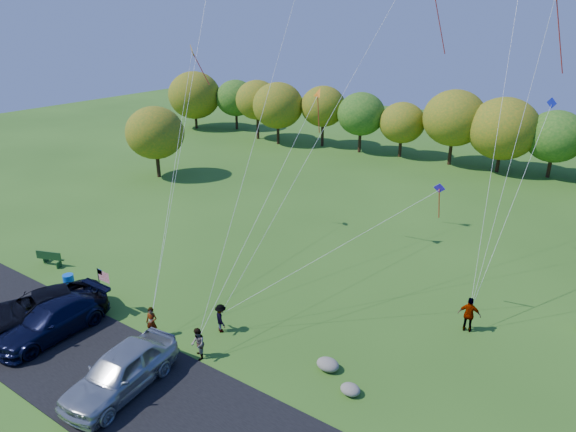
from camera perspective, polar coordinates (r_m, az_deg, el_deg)
name	(u,v)px	position (r m, az deg, el deg)	size (l,w,h in m)	color
ground	(188,339)	(26.68, -11.07, -13.26)	(140.00, 140.00, 0.00)	#2F5C1A
asphalt_lane	(122,383)	(24.66, -17.96, -17.20)	(44.00, 6.00, 0.06)	black
treeline	(441,124)	(54.78, 16.62, 9.82)	(75.94, 27.73, 8.39)	#352013
minivan_dark	(41,309)	(29.60, -25.74, -9.29)	(2.93, 6.35, 1.76)	black
minivan_navy	(52,320)	(28.52, -24.76, -10.40)	(2.36, 5.80, 1.68)	black
minivan_silver	(121,371)	(23.69, -18.11, -16.06)	(2.23, 5.54, 1.89)	#ACB2B7
flyer_a	(152,322)	(26.84, -14.90, -11.33)	(0.59, 0.39, 1.61)	#4C4C59
flyer_b	(198,344)	(24.85, -9.99, -13.82)	(0.77, 0.60, 1.59)	#4C4C59
flyer_c	(221,318)	(26.56, -7.48, -11.20)	(0.99, 0.57, 1.53)	#4C4C59
flyer_d	(469,315)	(27.83, 19.50, -10.29)	(1.11, 0.46, 1.89)	#4C4C59
park_bench	(50,258)	(36.24, -24.92, -4.24)	(1.71, 0.89, 0.98)	#153B19
trash_barrel	(69,282)	(32.82, -23.17, -6.74)	(0.61, 0.61, 0.92)	blue
flag_assembly	(102,280)	(29.06, -19.96, -6.73)	(0.95, 0.61, 2.56)	black
boulder_near	(328,364)	(24.23, 4.44, -16.12)	(1.07, 0.84, 0.54)	gray
boulder_far	(350,389)	(23.08, 6.94, -18.59)	(0.88, 0.73, 0.46)	gray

